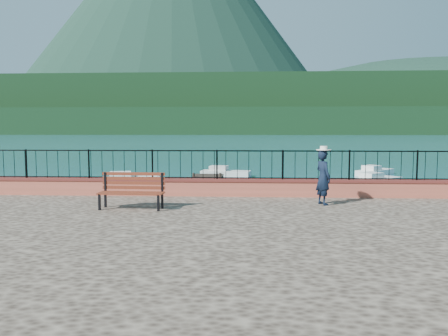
# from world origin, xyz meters

# --- Properties ---
(ground) EXTENTS (2000.00, 2000.00, 0.00)m
(ground) POSITION_xyz_m (0.00, 0.00, 0.00)
(ground) COLOR #19596B
(ground) RESTS_ON ground
(parapet) EXTENTS (28.00, 0.46, 0.58)m
(parapet) POSITION_xyz_m (0.00, 3.70, 1.49)
(parapet) COLOR #C65A47
(parapet) RESTS_ON promenade
(railing) EXTENTS (27.00, 0.05, 0.95)m
(railing) POSITION_xyz_m (0.00, 3.70, 2.25)
(railing) COLOR black
(railing) RESTS_ON parapet
(dock) EXTENTS (2.00, 16.00, 0.30)m
(dock) POSITION_xyz_m (-2.00, 12.00, 0.15)
(dock) COLOR #2D231C
(dock) RESTS_ON ground
(far_forest) EXTENTS (900.00, 60.00, 18.00)m
(far_forest) POSITION_xyz_m (0.00, 300.00, 9.00)
(far_forest) COLOR black
(far_forest) RESTS_ON ground
(foothills) EXTENTS (900.00, 120.00, 44.00)m
(foothills) POSITION_xyz_m (0.00, 360.00, 22.00)
(foothills) COLOR black
(foothills) RESTS_ON ground
(volcano) EXTENTS (560.00, 560.00, 380.00)m
(volcano) POSITION_xyz_m (-120.00, 700.00, 190.00)
(volcano) COLOR #142D23
(volcano) RESTS_ON ground
(companion_hill) EXTENTS (448.00, 384.00, 180.00)m
(companion_hill) POSITION_xyz_m (220.00, 560.00, 0.00)
(companion_hill) COLOR #142D23
(companion_hill) RESTS_ON ground
(park_bench) EXTENTS (1.85, 0.67, 1.02)m
(park_bench) POSITION_xyz_m (-2.54, 1.13, 1.50)
(park_bench) COLOR black
(park_bench) RESTS_ON promenade
(person) EXTENTS (0.60, 0.70, 1.63)m
(person) POSITION_xyz_m (2.98, 2.15, 2.02)
(person) COLOR black
(person) RESTS_ON promenade
(hat) EXTENTS (0.44, 0.44, 0.12)m
(hat) POSITION_xyz_m (2.98, 2.15, 2.89)
(hat) COLOR white
(hat) RESTS_ON person
(boat_0) EXTENTS (3.62, 3.02, 0.80)m
(boat_0) POSITION_xyz_m (-5.56, 9.70, 0.40)
(boat_0) COLOR silver
(boat_0) RESTS_ON ground
(boat_1) EXTENTS (3.85, 2.16, 0.80)m
(boat_1) POSITION_xyz_m (5.63, 9.62, 0.40)
(boat_1) COLOR white
(boat_1) RESTS_ON ground
(boat_2) EXTENTS (3.56, 3.09, 0.80)m
(boat_2) POSITION_xyz_m (8.84, 16.86, 0.40)
(boat_2) COLOR silver
(boat_2) RESTS_ON ground
(boat_3) EXTENTS (3.99, 2.27, 0.80)m
(boat_3) POSITION_xyz_m (-6.81, 16.38, 0.40)
(boat_3) COLOR white
(boat_3) RESTS_ON ground
(boat_4) EXTENTS (3.77, 1.94, 0.80)m
(boat_4) POSITION_xyz_m (-0.89, 21.05, 0.40)
(boat_4) COLOR silver
(boat_4) RESTS_ON ground
(boat_5) EXTENTS (3.44, 3.53, 0.80)m
(boat_5) POSITION_xyz_m (10.35, 22.54, 0.40)
(boat_5) COLOR silver
(boat_5) RESTS_ON ground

